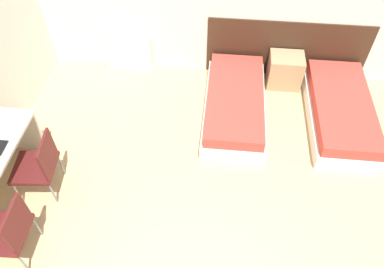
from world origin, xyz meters
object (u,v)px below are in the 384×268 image
(chair_near_laptop, at_px, (39,164))
(bed_near_door, at_px, (340,111))
(bed_near_window, at_px, (235,104))
(nightstand, at_px, (285,71))
(chair_near_notebook, at_px, (8,231))

(chair_near_laptop, bearing_deg, bed_near_door, 16.76)
(bed_near_window, bearing_deg, bed_near_door, 0.00)
(bed_near_door, height_order, chair_near_laptop, chair_near_laptop)
(bed_near_door, relative_size, chair_near_laptop, 2.13)
(nightstand, height_order, chair_near_laptop, chair_near_laptop)
(chair_near_notebook, bearing_deg, chair_near_laptop, 88.26)
(bed_near_window, relative_size, chair_near_notebook, 2.13)
(chair_near_notebook, bearing_deg, bed_near_door, 30.78)
(bed_near_window, xyz_separation_m, bed_near_door, (1.50, 0.00, 0.00))
(nightstand, height_order, chair_near_notebook, chair_near_notebook)
(bed_near_door, bearing_deg, chair_near_laptop, -157.53)
(nightstand, xyz_separation_m, chair_near_laptop, (-3.00, -2.29, 0.22))
(nightstand, bearing_deg, bed_near_door, -44.40)
(nightstand, relative_size, chair_near_laptop, 0.60)
(chair_near_laptop, distance_m, chair_near_notebook, 0.84)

